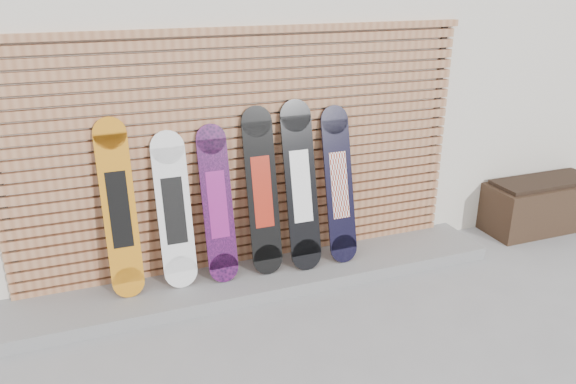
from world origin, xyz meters
The scene contains 11 objects.
ground centered at (0.00, 0.00, 0.00)m, with size 80.00×80.00×0.00m, color gray.
building centered at (0.50, 3.50, 1.80)m, with size 12.00×5.00×3.60m, color silver.
concrete_step centered at (-0.15, 0.68, 0.06)m, with size 4.60×0.70×0.12m, color gray.
slat_wall centered at (-0.15, 0.97, 1.21)m, with size 4.26×0.08×2.29m.
planter_box centered at (3.21, 0.74, 0.29)m, with size 1.30×0.54×0.58m.
snowboard_0 centered at (-1.30, 0.80, 0.88)m, with size 0.27×0.29×1.52m.
snowboard_1 centered at (-0.85, 0.80, 0.80)m, with size 0.29×0.29×1.37m.
snowboard_2 centered at (-0.47, 0.78, 0.81)m, with size 0.27×0.34×1.39m.
snowboard_3 centered at (-0.06, 0.78, 0.87)m, with size 0.28×0.34×1.51m.
snowboard_4 centered at (0.30, 0.75, 0.89)m, with size 0.30×0.39×1.54m.
snowboard_5 centered at (0.69, 0.75, 0.85)m, with size 0.27×0.38×1.46m.
Camera 1 is at (-1.49, -3.69, 2.71)m, focal length 35.00 mm.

